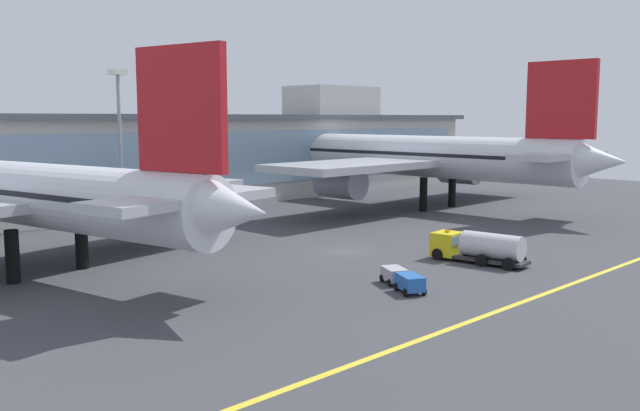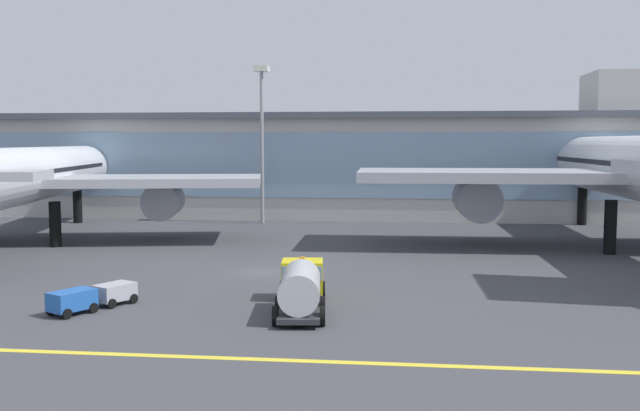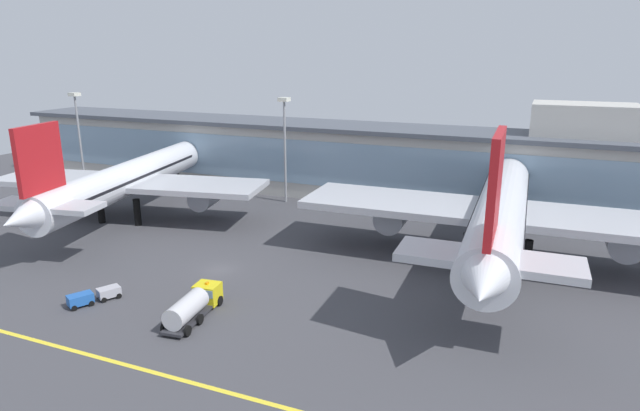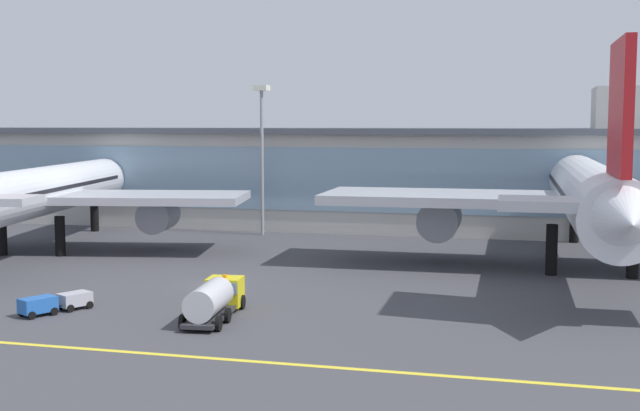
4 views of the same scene
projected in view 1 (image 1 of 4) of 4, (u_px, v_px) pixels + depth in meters
ground_plane at (346, 251)px, 68.37m from camera, size 198.70×198.70×0.00m
taxiway_centreline_stripe at (553, 291)px, 52.78m from camera, size 158.96×0.50×0.01m
terminal_building at (142, 159)px, 98.38m from camera, size 144.93×14.00×18.97m
airliner_near_left at (24, 195)px, 58.95m from camera, size 46.92×54.03×18.22m
airliner_near_right at (419, 157)px, 101.63m from camera, size 52.98×60.45×20.37m
fuel_tanker_truck at (476, 246)px, 63.01m from camera, size 3.78×9.26×2.90m
baggage_tug_near at (403, 279)px, 53.42m from camera, size 4.05×5.65×1.40m
apron_light_mast_centre at (119, 120)px, 85.56m from camera, size 1.80×1.80×19.25m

